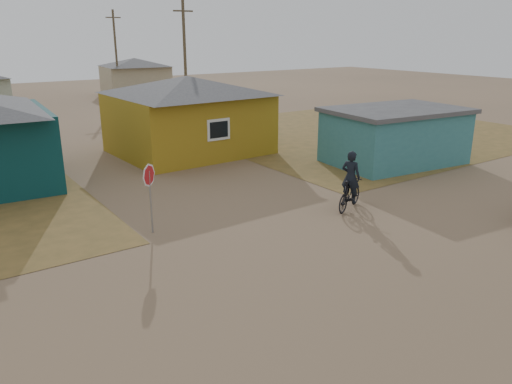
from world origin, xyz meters
The scene contains 9 objects.
ground centered at (0.00, 0.00, 0.00)m, with size 120.00×120.00×0.00m, color #82664B.
grass_ne centered at (14.00, 13.00, 0.01)m, with size 20.00×18.00×0.00m, color brown.
house_yellow centered at (2.50, 14.00, 2.00)m, with size 7.72×6.76×3.90m.
shed_turquoise centered at (9.50, 6.50, 1.31)m, with size 6.71×4.93×2.60m.
house_beige_east centered at (10.00, 40.00, 1.86)m, with size 6.95×6.05×3.60m.
utility_pole_near centered at (6.50, 22.00, 4.14)m, with size 1.40×0.20×8.00m.
utility_pole_far centered at (7.50, 38.00, 4.14)m, with size 1.40×0.20×8.00m.
stop_sign centered at (-3.58, 4.77, 1.64)m, with size 0.70×0.25×2.21m.
cyclist centered at (2.98, 2.86, 0.76)m, with size 1.91×1.22×2.10m.
Camera 1 is at (-9.13, -8.89, 5.90)m, focal length 35.00 mm.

